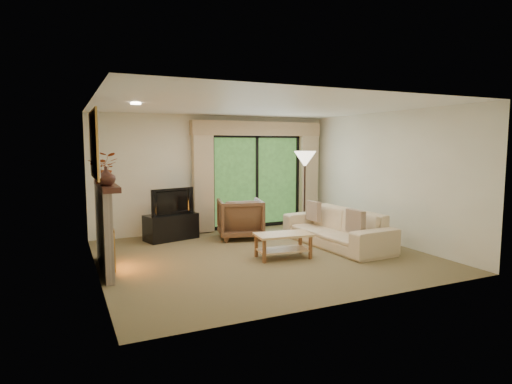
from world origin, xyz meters
name	(u,v)px	position (x,y,z in m)	size (l,w,h in m)	color
floor	(263,255)	(0.00, 0.00, 0.00)	(5.50, 5.50, 0.00)	olive
ceiling	(263,106)	(0.00, 0.00, 2.60)	(5.50, 5.50, 0.00)	white
wall_back	(216,174)	(0.00, 2.50, 1.30)	(5.00, 5.00, 0.00)	#EFE9CC
wall_front	(352,199)	(0.00, -2.50, 1.30)	(5.00, 5.00, 0.00)	#EFE9CC
wall_left	(95,189)	(-2.75, 0.00, 1.30)	(5.00, 5.00, 0.00)	#EFE9CC
wall_right	(387,177)	(2.75, 0.00, 1.30)	(5.00, 5.00, 0.00)	#EFE9CC
fireplace	(104,227)	(-2.63, 0.20, 0.69)	(0.24, 1.70, 1.37)	gray
mirror	(94,145)	(-2.71, 0.20, 1.95)	(0.07, 1.45, 1.02)	gold
sliding_door	(257,181)	(1.00, 2.45, 1.10)	(2.26, 0.10, 2.16)	black
curtain_left	(203,179)	(-0.35, 2.34, 1.20)	(0.45, 0.18, 2.35)	tan
curtain_right	(308,175)	(2.35, 2.34, 1.20)	(0.45, 0.18, 2.35)	tan
cornice	(258,129)	(1.00, 2.36, 2.32)	(3.20, 0.24, 0.32)	tan
media_console	(171,227)	(-1.17, 1.95, 0.27)	(1.06, 0.48, 0.53)	black
tv	(171,201)	(-1.17, 1.95, 0.80)	(0.94, 0.12, 0.54)	black
armchair	(240,218)	(0.18, 1.49, 0.42)	(0.89, 0.91, 0.83)	brown
sofa	(336,228)	(1.61, 0.08, 0.35)	(2.41, 0.94, 0.70)	beige
pillow_near	(355,222)	(1.53, -0.61, 0.59)	(0.11, 0.42, 0.42)	#523925
pillow_far	(313,211)	(1.53, 0.78, 0.59)	(0.11, 0.40, 0.40)	#523925
coffee_table	(283,246)	(0.24, -0.29, 0.21)	(0.95, 0.52, 0.43)	#E5B980
floor_lamp	(305,192)	(1.71, 1.44, 0.91)	(0.49, 0.49, 1.81)	white
vase	(106,176)	(-2.61, -0.31, 1.50)	(0.26, 0.26, 0.27)	#3F2018
branches	(104,168)	(-2.61, 0.05, 1.60)	(0.42, 0.36, 0.47)	#953C13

